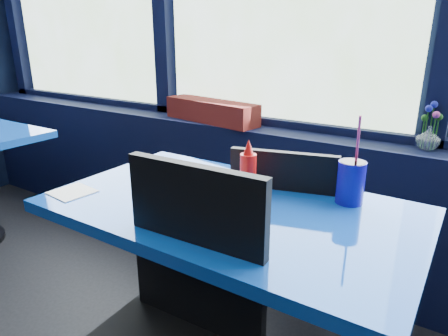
% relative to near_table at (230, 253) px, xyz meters
% --- Properties ---
extents(window_sill, '(5.00, 0.26, 0.80)m').
position_rel_near_table_xyz_m(window_sill, '(-0.30, 0.87, -0.17)').
color(window_sill, black).
rests_on(window_sill, ground).
extents(near_table, '(1.20, 0.70, 0.75)m').
position_rel_near_table_xyz_m(near_table, '(0.00, 0.00, 0.00)').
color(near_table, black).
rests_on(near_table, ground).
extents(chair_near_front, '(0.45, 0.46, 0.97)m').
position_rel_near_table_xyz_m(chair_near_front, '(0.05, -0.38, -0.01)').
color(chair_near_front, black).
rests_on(chair_near_front, ground).
extents(chair_near_back, '(0.49, 0.49, 0.89)m').
position_rel_near_table_xyz_m(chair_near_back, '(0.12, 0.32, -0.06)').
color(chair_near_back, black).
rests_on(chair_near_back, ground).
extents(planter_box, '(0.62, 0.25, 0.12)m').
position_rel_near_table_xyz_m(planter_box, '(-0.66, 0.84, 0.29)').
color(planter_box, maroon).
rests_on(planter_box, window_sill).
extents(flower_vase, '(0.12, 0.13, 0.21)m').
position_rel_near_table_xyz_m(flower_vase, '(0.47, 0.88, 0.30)').
color(flower_vase, silver).
rests_on(flower_vase, window_sill).
extents(food_basket, '(0.25, 0.24, 0.09)m').
position_rel_near_table_xyz_m(food_basket, '(-0.06, -0.12, 0.21)').
color(food_basket, red).
rests_on(food_basket, near_table).
extents(ketchup_bottle, '(0.05, 0.05, 0.20)m').
position_rel_near_table_xyz_m(ketchup_bottle, '(0.02, 0.08, 0.27)').
color(ketchup_bottle, red).
rests_on(ketchup_bottle, near_table).
extents(soda_cup, '(0.09, 0.09, 0.30)m').
position_rel_near_table_xyz_m(soda_cup, '(0.32, 0.23, 0.26)').
color(soda_cup, '#120D94').
rests_on(soda_cup, near_table).
extents(napkin, '(0.15, 0.15, 0.00)m').
position_rel_near_table_xyz_m(napkin, '(-0.52, -0.22, 0.18)').
color(napkin, white).
rests_on(napkin, near_table).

